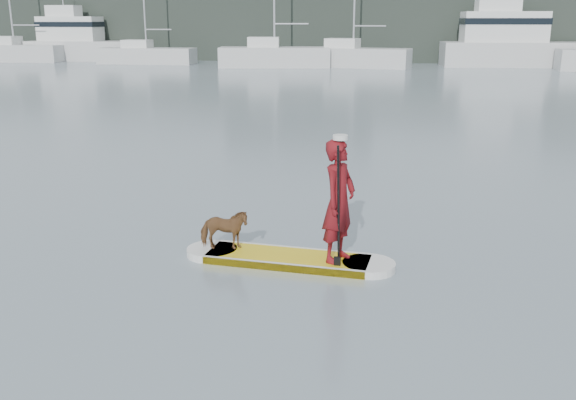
% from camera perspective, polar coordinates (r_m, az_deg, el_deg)
% --- Properties ---
extents(ground, '(140.00, 140.00, 0.00)m').
position_cam_1_polar(ground, '(8.67, 3.81, -8.92)').
color(ground, slate).
rests_on(ground, ground).
extents(paddleboard, '(3.30, 0.95, 0.12)m').
position_cam_1_polar(paddleboard, '(9.93, -0.00, -5.23)').
color(paddleboard, yellow).
rests_on(paddleboard, ground).
extents(paddler, '(0.65, 0.78, 1.83)m').
position_cam_1_polar(paddler, '(9.46, 4.55, -0.11)').
color(paddler, maroon).
rests_on(paddler, paddleboard).
extents(white_cap, '(0.22, 0.22, 0.07)m').
position_cam_1_polar(white_cap, '(9.25, 4.68, 5.57)').
color(white_cap, silver).
rests_on(white_cap, paddler).
extents(dog, '(0.82, 0.46, 0.65)m').
position_cam_1_polar(dog, '(10.09, -5.72, -2.63)').
color(dog, '#58321E').
rests_on(dog, paddleboard).
extents(paddle, '(0.10, 0.30, 2.00)m').
position_cam_1_polar(paddle, '(9.29, 4.48, -1.94)').
color(paddle, black).
rests_on(paddle, ground).
extents(sailboat_a, '(8.86, 3.29, 12.64)m').
position_cam_1_polar(sailboat_a, '(64.04, -23.16, 12.04)').
color(sailboat_a, beige).
rests_on(sailboat_a, ground).
extents(sailboat_b, '(8.27, 2.81, 12.15)m').
position_cam_1_polar(sailboat_b, '(57.40, -12.50, 12.58)').
color(sailboat_b, beige).
rests_on(sailboat_b, ground).
extents(sailboat_c, '(9.05, 4.43, 12.45)m').
position_cam_1_polar(sailboat_c, '(51.98, -1.29, 12.73)').
color(sailboat_c, beige).
rests_on(sailboat_c, ground).
extents(sailboat_d, '(9.23, 4.18, 13.11)m').
position_cam_1_polar(sailboat_d, '(52.22, 5.72, 12.69)').
color(sailboat_d, beige).
rests_on(sailboat_d, ground).
extents(motor_yacht_a, '(12.05, 4.83, 7.04)m').
position_cam_1_polar(motor_yacht_a, '(55.61, 19.19, 13.18)').
color(motor_yacht_a, beige).
rests_on(motor_yacht_a, ground).
extents(motor_yacht_b, '(9.99, 3.91, 6.48)m').
position_cam_1_polar(motor_yacht_b, '(63.77, -18.25, 13.33)').
color(motor_yacht_b, beige).
rests_on(motor_yacht_b, ground).
extents(shore_mass, '(90.00, 6.00, 6.00)m').
position_cam_1_polar(shore_mass, '(60.83, 10.56, 14.87)').
color(shore_mass, black).
rests_on(shore_mass, ground).
extents(shore_building_west, '(14.00, 4.00, 9.00)m').
position_cam_1_polar(shore_building_west, '(62.79, 1.10, 16.51)').
color(shore_building_west, black).
rests_on(shore_building_west, ground).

